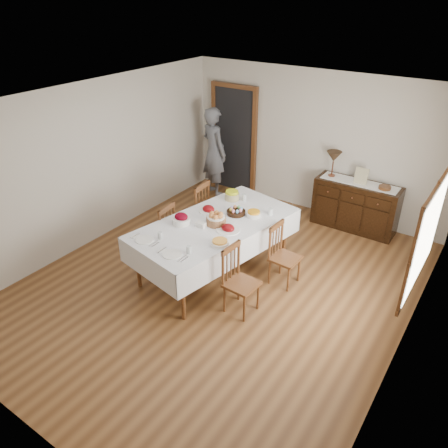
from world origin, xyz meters
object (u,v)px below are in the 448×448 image
Objects in this scene: chair_left_far at (195,211)px; dining_table at (215,228)px; chair_right_near at (239,279)px; chair_right_far at (283,254)px; sideboard at (355,206)px; person at (214,149)px; chair_left_near at (161,233)px; table_lamp at (334,157)px.

dining_table is at bearing 50.16° from chair_left_far.
chair_right_near reaches higher than chair_right_far.
chair_right_near is at bearing -99.11° from sideboard.
person is (-2.41, 2.85, 0.48)m from chair_right_near.
person is (-1.65, 2.30, 0.21)m from dining_table.
chair_left_near reaches higher than chair_right_far.
chair_right_far is (1.75, -0.24, -0.07)m from chair_left_far.
table_lamp reaches higher than sideboard.
person is at bearing 43.58° from chair_right_near.
dining_table is 2.78× the size of chair_right_near.
chair_right_far is (0.94, 0.34, -0.28)m from dining_table.
dining_table is 2.69× the size of chair_left_near.
chair_right_far is at bearing -84.76° from table_lamp.
chair_right_near is at bearing 151.02° from person.
chair_left_near is 1.88m from chair_right_far.
chair_right_far reaches higher than sideboard.
dining_table is 0.92m from chair_left_near.
table_lamp is at bearing 144.60° from chair_left_near.
person reaches higher than chair_right_far.
table_lamp reaches higher than chair_left_far.
chair_left_near is at bearing -7.55° from chair_left_far.
person reaches higher than sideboard.
person reaches higher than chair_left_near.
chair_right_far is at bearing 163.59° from person.
person is at bearing -175.02° from table_lamp.
chair_left_far is 2.31× the size of table_lamp.
chair_left_near is at bearing -127.78° from sideboard.
chair_right_far is 2.31m from table_lamp.
chair_left_near is 3.25m from table_lamp.
sideboard reaches higher than dining_table.
dining_table is 1.38× the size of person.
person is at bearing 55.54° from chair_right_far.
chair_right_far is (0.18, 0.88, -0.01)m from chair_right_near.
sideboard is at bearing 128.62° from chair_left_far.
chair_left_far is 1.93m from chair_right_near.
chair_left_near is 0.68× the size of sideboard.
chair_left_near is 1.04× the size of chair_right_near.
person is 4.16× the size of table_lamp.
chair_left_near is at bearing -154.63° from dining_table.
chair_right_near is 3.14m from table_lamp.
chair_left_near is 2.14× the size of table_lamp.
chair_left_near is 2.69m from person.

